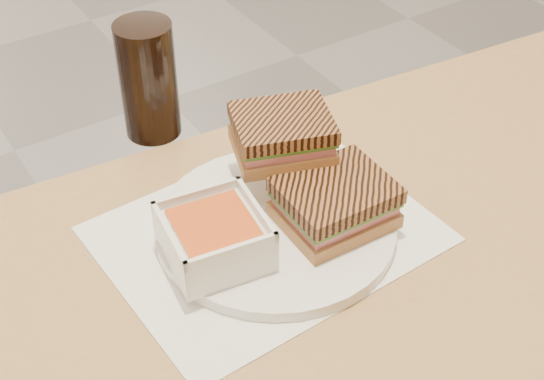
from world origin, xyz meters
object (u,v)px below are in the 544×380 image
plate (276,226)px  soup_bowl (215,239)px  cola_glass (148,80)px  panini_lower (335,203)px  main_table (392,340)px

plate → soup_bowl: bearing=-173.1°
soup_bowl → cola_glass: 0.28m
plate → panini_lower: panini_lower is taller
soup_bowl → panini_lower: (0.14, -0.03, 0.00)m
cola_glass → soup_bowl: bearing=-101.8°
panini_lower → cola_glass: cola_glass is taller
main_table → plate: 0.20m
soup_bowl → panini_lower: bearing=-10.0°
plate → panini_lower: (0.06, -0.04, 0.04)m
panini_lower → cola_glass: (-0.09, 0.30, 0.04)m
main_table → cola_glass: 0.46m
main_table → cola_glass: (-0.11, 0.40, 0.20)m
panini_lower → cola_glass: 0.31m
soup_bowl → panini_lower: size_ratio=0.95×
main_table → plate: size_ratio=4.42×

